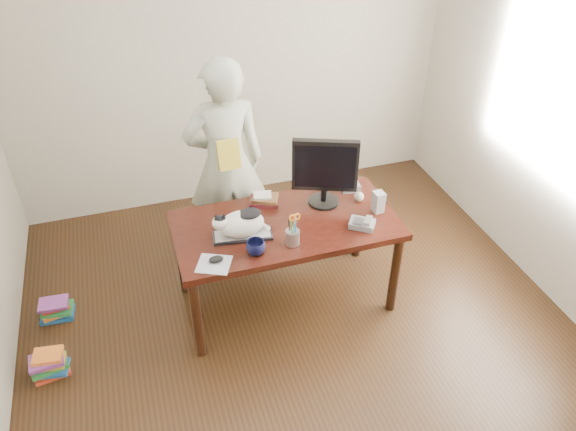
{
  "coord_description": "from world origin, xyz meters",
  "views": [
    {
      "loc": [
        -0.96,
        -2.46,
        3.15
      ],
      "look_at": [
        0.0,
        0.55,
        0.85
      ],
      "focal_mm": 35.0,
      "sensor_mm": 36.0,
      "label": 1
    }
  ],
  "objects_px": {
    "phone": "(363,223)",
    "book_pile_a": "(49,364)",
    "desk": "(283,233)",
    "keyboard": "(243,235)",
    "calculator": "(349,184)",
    "baseball": "(359,197)",
    "coffee_mug": "(256,248)",
    "person": "(225,164)",
    "monitor": "(325,169)",
    "speaker": "(378,202)",
    "mouse": "(216,259)",
    "book_stack": "(264,199)",
    "book_pile_b": "(56,309)",
    "cat": "(240,223)",
    "pen_cup": "(293,236)"
  },
  "relations": [
    {
      "from": "keyboard",
      "to": "calculator",
      "type": "xyz_separation_m",
      "value": [
        0.94,
        0.36,
        0.02
      ]
    },
    {
      "from": "calculator",
      "to": "person",
      "type": "bearing_deg",
      "value": 160.04
    },
    {
      "from": "phone",
      "to": "calculator",
      "type": "height_order",
      "value": "phone"
    },
    {
      "from": "pen_cup",
      "to": "calculator",
      "type": "relative_size",
      "value": 1.21
    },
    {
      "from": "desk",
      "to": "keyboard",
      "type": "xyz_separation_m",
      "value": [
        -0.33,
        -0.14,
        0.16
      ]
    },
    {
      "from": "monitor",
      "to": "speaker",
      "type": "bearing_deg",
      "value": -9.17
    },
    {
      "from": "keyboard",
      "to": "cat",
      "type": "bearing_deg",
      "value": -171.64
    },
    {
      "from": "coffee_mug",
      "to": "book_pile_b",
      "type": "relative_size",
      "value": 0.49
    },
    {
      "from": "pen_cup",
      "to": "baseball",
      "type": "relative_size",
      "value": 3.42
    },
    {
      "from": "desk",
      "to": "cat",
      "type": "height_order",
      "value": "cat"
    },
    {
      "from": "phone",
      "to": "speaker",
      "type": "distance_m",
      "value": 0.23
    },
    {
      "from": "monitor",
      "to": "mouse",
      "type": "distance_m",
      "value": 1.03
    },
    {
      "from": "person",
      "to": "book_pile_a",
      "type": "height_order",
      "value": "person"
    },
    {
      "from": "phone",
      "to": "book_pile_b",
      "type": "height_order",
      "value": "phone"
    },
    {
      "from": "mouse",
      "to": "speaker",
      "type": "height_order",
      "value": "speaker"
    },
    {
      "from": "book_pile_a",
      "to": "pen_cup",
      "type": "bearing_deg",
      "value": -1.29
    },
    {
      "from": "keyboard",
      "to": "cat",
      "type": "relative_size",
      "value": 1.05
    },
    {
      "from": "phone",
      "to": "book_pile_a",
      "type": "bearing_deg",
      "value": -145.03
    },
    {
      "from": "phone",
      "to": "book_stack",
      "type": "xyz_separation_m",
      "value": [
        -0.58,
        0.49,
        0.01
      ]
    },
    {
      "from": "baseball",
      "to": "book_pile_a",
      "type": "height_order",
      "value": "baseball"
    },
    {
      "from": "cat",
      "to": "book_pile_a",
      "type": "xyz_separation_m",
      "value": [
        -1.41,
        -0.14,
        -0.78
      ]
    },
    {
      "from": "keyboard",
      "to": "speaker",
      "type": "bearing_deg",
      "value": 7.47
    },
    {
      "from": "cat",
      "to": "phone",
      "type": "distance_m",
      "value": 0.87
    },
    {
      "from": "speaker",
      "to": "book_pile_b",
      "type": "relative_size",
      "value": 0.63
    },
    {
      "from": "book_stack",
      "to": "book_pile_a",
      "type": "height_order",
      "value": "book_stack"
    },
    {
      "from": "keyboard",
      "to": "coffee_mug",
      "type": "bearing_deg",
      "value": -71.0
    },
    {
      "from": "desk",
      "to": "book_pile_a",
      "type": "height_order",
      "value": "desk"
    },
    {
      "from": "desk",
      "to": "keyboard",
      "type": "distance_m",
      "value": 0.39
    },
    {
      "from": "cat",
      "to": "book_stack",
      "type": "distance_m",
      "value": 0.44
    },
    {
      "from": "cat",
      "to": "pen_cup",
      "type": "distance_m",
      "value": 0.37
    },
    {
      "from": "person",
      "to": "baseball",
      "type": "bearing_deg",
      "value": 143.4
    },
    {
      "from": "mouse",
      "to": "person",
      "type": "relative_size",
      "value": 0.06
    },
    {
      "from": "keyboard",
      "to": "coffee_mug",
      "type": "relative_size",
      "value": 3.34
    },
    {
      "from": "baseball",
      "to": "book_pile_a",
      "type": "bearing_deg",
      "value": -172.77
    },
    {
      "from": "cat",
      "to": "calculator",
      "type": "relative_size",
      "value": 1.95
    },
    {
      "from": "coffee_mug",
      "to": "calculator",
      "type": "distance_m",
      "value": 1.06
    },
    {
      "from": "mouse",
      "to": "phone",
      "type": "relative_size",
      "value": 0.53
    },
    {
      "from": "keyboard",
      "to": "mouse",
      "type": "bearing_deg",
      "value": -129.61
    },
    {
      "from": "pen_cup",
      "to": "speaker",
      "type": "bearing_deg",
      "value": 13.75
    },
    {
      "from": "cat",
      "to": "phone",
      "type": "bearing_deg",
      "value": -1.87
    },
    {
      "from": "calculator",
      "to": "book_pile_a",
      "type": "height_order",
      "value": "calculator"
    },
    {
      "from": "baseball",
      "to": "person",
      "type": "relative_size",
      "value": 0.04
    },
    {
      "from": "pen_cup",
      "to": "phone",
      "type": "relative_size",
      "value": 1.16
    },
    {
      "from": "coffee_mug",
      "to": "person",
      "type": "relative_size",
      "value": 0.07
    },
    {
      "from": "keyboard",
      "to": "book_pile_a",
      "type": "height_order",
      "value": "keyboard"
    },
    {
      "from": "pen_cup",
      "to": "book_pile_a",
      "type": "height_order",
      "value": "pen_cup"
    },
    {
      "from": "coffee_mug",
      "to": "phone",
      "type": "distance_m",
      "value": 0.8
    },
    {
      "from": "baseball",
      "to": "calculator",
      "type": "bearing_deg",
      "value": 90.0
    },
    {
      "from": "person",
      "to": "book_pile_b",
      "type": "distance_m",
      "value": 1.7
    },
    {
      "from": "phone",
      "to": "book_pile_b",
      "type": "relative_size",
      "value": 0.83
    }
  ]
}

